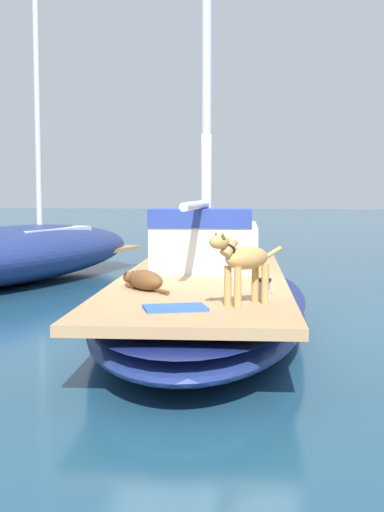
{
  "coord_description": "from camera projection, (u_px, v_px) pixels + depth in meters",
  "views": [
    {
      "loc": [
        1.01,
        -8.65,
        1.73
      ],
      "look_at": [
        0.0,
        -1.0,
        1.01
      ],
      "focal_mm": 48.87,
      "sensor_mm": 36.0,
      "label": 1
    }
  ],
  "objects": [
    {
      "name": "ground_plane",
      "position": [
        202.0,
        328.0,
        8.83
      ],
      "size": [
        120.0,
        120.0,
        0.0
      ],
      "primitive_type": "plane",
      "color": "navy"
    },
    {
      "name": "sailboat_main",
      "position": [
        202.0,
        302.0,
        8.8
      ],
      "size": [
        2.92,
        7.37,
        0.66
      ],
      "color": "navy",
      "rests_on": "ground"
    },
    {
      "name": "mast_main",
      "position": [
        205.0,
        37.0,
        9.22
      ],
      "size": [
        0.14,
        2.27,
        6.93
      ],
      "color": "silver",
      "rests_on": "sailboat_main"
    },
    {
      "name": "cabin_house",
      "position": [
        207.0,
        243.0,
        9.85
      ],
      "size": [
        1.52,
        2.3,
        0.84
      ],
      "color": "silver",
      "rests_on": "sailboat_main"
    },
    {
      "name": "dog_brown",
      "position": [
        144.0,
        280.0,
        7.57
      ],
      "size": [
        0.68,
        0.78,
        0.22
      ],
      "color": "brown",
      "rests_on": "sailboat_main"
    },
    {
      "name": "dog_tan",
      "position": [
        243.0,
        261.0,
        6.49
      ],
      "size": [
        0.69,
        0.76,
        0.7
      ],
      "color": "tan",
      "rests_on": "sailboat_main"
    },
    {
      "name": "deck_winch",
      "position": [
        264.0,
        289.0,
        6.9
      ],
      "size": [
        0.16,
        0.16,
        0.21
      ],
      "color": "#B7B7BC",
      "rests_on": "sailboat_main"
    },
    {
      "name": "coiled_rope",
      "position": [
        147.0,
        285.0,
        7.82
      ],
      "size": [
        0.32,
        0.32,
        0.04
      ],
      "primitive_type": "torus",
      "color": "beige",
      "rests_on": "sailboat_main"
    },
    {
      "name": "deck_towel",
      "position": [
        175.0,
        308.0,
        6.31
      ],
      "size": [
        0.65,
        0.52,
        0.03
      ],
      "primitive_type": "cube",
      "rotation": [
        0.0,
        0.0,
        0.33
      ],
      "color": "blue",
      "rests_on": "sailboat_main"
    },
    {
      "name": "moored_boat_port_side",
      "position": [
        17.0,
        253.0,
        13.24
      ],
      "size": [
        4.16,
        7.8,
        6.68
      ],
      "color": "navy",
      "rests_on": "ground"
    }
  ]
}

